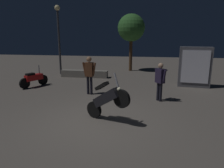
% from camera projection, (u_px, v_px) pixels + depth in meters
% --- Properties ---
extents(ground_plane, '(40.00, 40.00, 0.00)m').
position_uv_depth(ground_plane, '(97.00, 122.00, 6.64)').
color(ground_plane, '#605951').
extents(motorcycle_black_foreground, '(1.52, 0.86, 1.63)m').
position_uv_depth(motorcycle_black_foreground, '(107.00, 99.00, 6.55)').
color(motorcycle_black_foreground, black).
rests_on(motorcycle_black_foreground, ground_plane).
extents(motorcycle_red_parked_left, '(0.86, 1.52, 1.11)m').
position_uv_depth(motorcycle_red_parked_left, '(34.00, 79.00, 11.03)').
color(motorcycle_red_parked_left, black).
rests_on(motorcycle_red_parked_left, ground_plane).
extents(person_rider_beside, '(0.67, 0.28, 1.76)m').
position_uv_depth(person_rider_beside, '(89.00, 72.00, 9.51)').
color(person_rider_beside, black).
rests_on(person_rider_beside, ground_plane).
extents(person_bystander_far, '(0.48, 0.57, 1.60)m').
position_uv_depth(person_bystander_far, '(160.00, 79.00, 8.57)').
color(person_bystander_far, black).
rests_on(person_bystander_far, ground_plane).
extents(streetlamp_near, '(0.36, 0.36, 4.60)m').
position_uv_depth(streetlamp_near, '(59.00, 31.00, 14.05)').
color(streetlamp_near, '#38383D').
rests_on(streetlamp_near, ground_plane).
extents(tree_left_bg, '(1.99, 1.99, 4.19)m').
position_uv_depth(tree_left_bg, '(131.00, 28.00, 15.27)').
color(tree_left_bg, '#4C331E').
rests_on(tree_left_bg, ground_plane).
extents(kiosk_billboard, '(1.65, 0.71, 2.10)m').
position_uv_depth(kiosk_billboard, '(195.00, 67.00, 10.91)').
color(kiosk_billboard, '#595960').
rests_on(kiosk_billboard, ground_plane).
extents(planter_wall_low, '(3.03, 0.50, 0.45)m').
position_uv_depth(planter_wall_low, '(84.00, 74.00, 13.56)').
color(planter_wall_low, gray).
rests_on(planter_wall_low, ground_plane).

